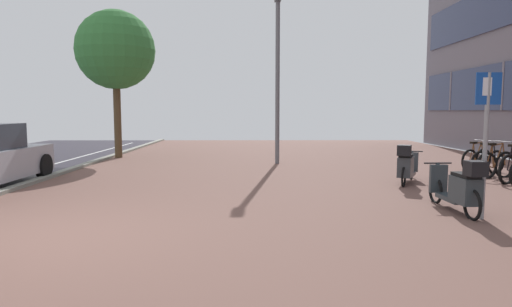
{
  "coord_description": "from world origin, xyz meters",
  "views": [
    {
      "loc": [
        2.88,
        -5.73,
        1.75
      ],
      "look_at": [
        2.95,
        2.53,
        0.93
      ],
      "focal_mm": 30.82,
      "sensor_mm": 36.0,
      "label": 1
    }
  ],
  "objects_px": {
    "bicycle_rack_03": "(496,165)",
    "parking_sign": "(486,129)",
    "bicycle_rack_05": "(476,159)",
    "lamp_post": "(278,71)",
    "street_tree": "(115,50)",
    "bicycle_rack_04": "(488,162)",
    "scooter_near": "(460,188)",
    "scooter_mid": "(407,166)"
  },
  "relations": [
    {
      "from": "bicycle_rack_03",
      "to": "bicycle_rack_04",
      "type": "height_order",
      "value": "bicycle_rack_03"
    },
    {
      "from": "parking_sign",
      "to": "lamp_post",
      "type": "relative_size",
      "value": 0.43
    },
    {
      "from": "scooter_mid",
      "to": "street_tree",
      "type": "relative_size",
      "value": 0.3
    },
    {
      "from": "bicycle_rack_03",
      "to": "scooter_mid",
      "type": "xyz_separation_m",
      "value": [
        -2.64,
        -0.91,
        0.09
      ]
    },
    {
      "from": "bicycle_rack_05",
      "to": "street_tree",
      "type": "bearing_deg",
      "value": 162.69
    },
    {
      "from": "scooter_near",
      "to": "scooter_mid",
      "type": "distance_m",
      "value": 3.0
    },
    {
      "from": "bicycle_rack_05",
      "to": "scooter_near",
      "type": "distance_m",
      "value": 6.15
    },
    {
      "from": "lamp_post",
      "to": "street_tree",
      "type": "height_order",
      "value": "lamp_post"
    },
    {
      "from": "scooter_near",
      "to": "scooter_mid",
      "type": "relative_size",
      "value": 1.13
    },
    {
      "from": "bicycle_rack_05",
      "to": "scooter_mid",
      "type": "height_order",
      "value": "scooter_mid"
    },
    {
      "from": "bicycle_rack_04",
      "to": "parking_sign",
      "type": "relative_size",
      "value": 0.53
    },
    {
      "from": "bicycle_rack_04",
      "to": "scooter_mid",
      "type": "height_order",
      "value": "scooter_mid"
    },
    {
      "from": "scooter_near",
      "to": "street_tree",
      "type": "bearing_deg",
      "value": 133.47
    },
    {
      "from": "scooter_mid",
      "to": "lamp_post",
      "type": "xyz_separation_m",
      "value": [
        -2.84,
        4.07,
        2.58
      ]
    },
    {
      "from": "bicycle_rack_04",
      "to": "bicycle_rack_05",
      "type": "bearing_deg",
      "value": 85.41
    },
    {
      "from": "bicycle_rack_03",
      "to": "parking_sign",
      "type": "height_order",
      "value": "parking_sign"
    },
    {
      "from": "street_tree",
      "to": "lamp_post",
      "type": "bearing_deg",
      "value": -17.9
    },
    {
      "from": "scooter_mid",
      "to": "parking_sign",
      "type": "xyz_separation_m",
      "value": [
        0.03,
        -3.39,
        1.01
      ]
    },
    {
      "from": "bicycle_rack_03",
      "to": "bicycle_rack_04",
      "type": "bearing_deg",
      "value": 76.29
    },
    {
      "from": "scooter_near",
      "to": "lamp_post",
      "type": "xyz_separation_m",
      "value": [
        -2.69,
        7.07,
        2.58
      ]
    },
    {
      "from": "bicycle_rack_04",
      "to": "scooter_mid",
      "type": "bearing_deg",
      "value": -149.87
    },
    {
      "from": "bicycle_rack_05",
      "to": "lamp_post",
      "type": "height_order",
      "value": "lamp_post"
    },
    {
      "from": "scooter_near",
      "to": "lamp_post",
      "type": "distance_m",
      "value": 7.99
    },
    {
      "from": "bicycle_rack_05",
      "to": "lamp_post",
      "type": "relative_size",
      "value": 0.21
    },
    {
      "from": "parking_sign",
      "to": "street_tree",
      "type": "relative_size",
      "value": 0.44
    },
    {
      "from": "scooter_mid",
      "to": "street_tree",
      "type": "xyz_separation_m",
      "value": [
        -8.62,
        5.94,
        3.47
      ]
    },
    {
      "from": "lamp_post",
      "to": "bicycle_rack_05",
      "type": "bearing_deg",
      "value": -16.71
    },
    {
      "from": "bicycle_rack_03",
      "to": "scooter_near",
      "type": "xyz_separation_m",
      "value": [
        -2.79,
        -3.9,
        0.09
      ]
    },
    {
      "from": "bicycle_rack_04",
      "to": "scooter_near",
      "type": "xyz_separation_m",
      "value": [
        -2.97,
        -4.63,
        0.11
      ]
    },
    {
      "from": "lamp_post",
      "to": "bicycle_rack_04",
      "type": "bearing_deg",
      "value": -23.32
    },
    {
      "from": "bicycle_rack_03",
      "to": "bicycle_rack_04",
      "type": "relative_size",
      "value": 1.05
    },
    {
      "from": "bicycle_rack_05",
      "to": "street_tree",
      "type": "relative_size",
      "value": 0.22
    },
    {
      "from": "bicycle_rack_03",
      "to": "bicycle_rack_04",
      "type": "xyz_separation_m",
      "value": [
        0.18,
        0.72,
        -0.01
      ]
    },
    {
      "from": "scooter_near",
      "to": "lamp_post",
      "type": "bearing_deg",
      "value": 110.83
    },
    {
      "from": "lamp_post",
      "to": "bicycle_rack_03",
      "type": "bearing_deg",
      "value": -29.97
    },
    {
      "from": "lamp_post",
      "to": "street_tree",
      "type": "distance_m",
      "value": 6.14
    },
    {
      "from": "bicycle_rack_03",
      "to": "bicycle_rack_05",
      "type": "xyz_separation_m",
      "value": [
        0.23,
        1.44,
        -0.02
      ]
    },
    {
      "from": "bicycle_rack_03",
      "to": "street_tree",
      "type": "xyz_separation_m",
      "value": [
        -11.26,
        5.03,
        3.56
      ]
    },
    {
      "from": "bicycle_rack_04",
      "to": "lamp_post",
      "type": "xyz_separation_m",
      "value": [
        -5.66,
        2.44,
        2.69
      ]
    },
    {
      "from": "bicycle_rack_05",
      "to": "scooter_near",
      "type": "height_order",
      "value": "scooter_near"
    },
    {
      "from": "bicycle_rack_03",
      "to": "parking_sign",
      "type": "distance_m",
      "value": 5.15
    },
    {
      "from": "bicycle_rack_03",
      "to": "scooter_near",
      "type": "height_order",
      "value": "bicycle_rack_03"
    }
  ]
}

